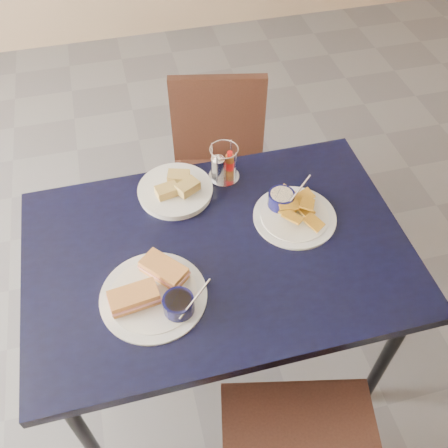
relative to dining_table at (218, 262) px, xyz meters
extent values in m
plane|color=#55555A|center=(-0.14, 0.25, -0.68)|extent=(6.00, 6.00, 0.00)
cube|color=black|center=(0.00, 0.00, 0.05)|extent=(1.22, 0.81, 0.04)
cylinder|color=black|center=(-0.53, -0.32, -0.33)|extent=(0.04, 0.04, 0.71)
cylinder|color=black|center=(0.53, -0.32, -0.33)|extent=(0.04, 0.04, 0.71)
cylinder|color=black|center=(-0.53, 0.32, -0.33)|extent=(0.04, 0.04, 0.71)
cylinder|color=black|center=(0.53, 0.32, -0.33)|extent=(0.04, 0.04, 0.71)
cylinder|color=black|center=(-0.08, -0.41, -0.46)|extent=(0.04, 0.04, 0.45)
cylinder|color=black|center=(0.29, -0.41, -0.46)|extent=(0.04, 0.04, 0.45)
cube|color=black|center=(0.15, 0.59, -0.27)|extent=(0.48, 0.46, 0.04)
cylinder|color=black|center=(-0.02, 0.44, -0.49)|extent=(0.03, 0.03, 0.40)
cylinder|color=black|center=(0.31, 0.44, -0.49)|extent=(0.03, 0.03, 0.40)
cylinder|color=black|center=(-0.02, 0.75, -0.49)|extent=(0.03, 0.03, 0.40)
cylinder|color=black|center=(0.31, 0.75, -0.49)|extent=(0.03, 0.03, 0.40)
cube|color=black|center=(0.15, 0.77, -0.03)|extent=(0.41, 0.12, 0.43)
cylinder|color=white|center=(-0.23, -0.12, 0.07)|extent=(0.32, 0.32, 0.01)
cylinder|color=white|center=(-0.23, -0.12, 0.08)|extent=(0.26, 0.26, 0.00)
cube|color=#DA934E|center=(-0.28, -0.13, 0.10)|extent=(0.15, 0.09, 0.04)
cube|color=pink|center=(-0.28, -0.13, 0.10)|extent=(0.15, 0.09, 0.01)
cube|color=#DA934E|center=(-0.18, -0.06, 0.10)|extent=(0.14, 0.15, 0.04)
cube|color=pink|center=(-0.18, -0.06, 0.10)|extent=(0.15, 0.16, 0.01)
cylinder|color=#090933|center=(-0.16, -0.19, 0.10)|extent=(0.09, 0.09, 0.05)
cylinder|color=black|center=(-0.16, -0.19, 0.12)|extent=(0.08, 0.08, 0.01)
cylinder|color=silver|center=(-0.12, -0.21, 0.15)|extent=(0.11, 0.07, 0.08)
cylinder|color=white|center=(0.28, 0.07, 0.07)|extent=(0.28, 0.28, 0.01)
cylinder|color=white|center=(0.28, 0.07, 0.08)|extent=(0.23, 0.23, 0.00)
cube|color=gold|center=(0.33, 0.01, 0.08)|extent=(0.07, 0.08, 0.03)
cube|color=gold|center=(0.32, 0.08, 0.08)|extent=(0.06, 0.08, 0.02)
cube|color=gold|center=(0.26, 0.08, 0.09)|extent=(0.08, 0.07, 0.01)
cube|color=gold|center=(0.33, 0.12, 0.09)|extent=(0.08, 0.06, 0.02)
cube|color=gold|center=(0.28, 0.10, 0.10)|extent=(0.07, 0.06, 0.03)
cube|color=gold|center=(0.32, 0.08, 0.10)|extent=(0.07, 0.08, 0.03)
cube|color=gold|center=(0.27, 0.15, 0.11)|extent=(0.07, 0.08, 0.01)
cube|color=gold|center=(0.26, 0.03, 0.11)|extent=(0.08, 0.08, 0.02)
cube|color=gold|center=(0.26, 0.08, 0.12)|extent=(0.07, 0.05, 0.01)
cylinder|color=#090933|center=(0.25, 0.13, 0.10)|extent=(0.09, 0.09, 0.05)
cylinder|color=beige|center=(0.25, 0.13, 0.12)|extent=(0.08, 0.08, 0.01)
cylinder|color=silver|center=(0.30, 0.11, 0.15)|extent=(0.11, 0.07, 0.08)
cylinder|color=white|center=(-0.09, 0.28, 0.08)|extent=(0.26, 0.26, 0.02)
cylinder|color=white|center=(-0.09, 0.28, 0.09)|extent=(0.21, 0.21, 0.00)
cube|color=tan|center=(-0.12, 0.26, 0.10)|extent=(0.08, 0.06, 0.03)
cube|color=tan|center=(-0.07, 0.31, 0.11)|extent=(0.09, 0.07, 0.03)
cube|color=tan|center=(-0.05, 0.25, 0.12)|extent=(0.09, 0.08, 0.03)
cylinder|color=silver|center=(0.10, 0.31, 0.07)|extent=(0.11, 0.11, 0.01)
cylinder|color=silver|center=(0.13, 0.35, 0.14)|extent=(0.01, 0.01, 0.13)
cylinder|color=silver|center=(0.06, 0.35, 0.14)|extent=(0.01, 0.01, 0.13)
cylinder|color=silver|center=(0.06, 0.28, 0.14)|extent=(0.01, 0.01, 0.13)
cylinder|color=silver|center=(0.13, 0.28, 0.14)|extent=(0.01, 0.01, 0.13)
torus|color=silver|center=(0.10, 0.31, 0.20)|extent=(0.10, 0.10, 0.00)
cylinder|color=silver|center=(0.08, 0.31, 0.11)|extent=(0.05, 0.05, 0.08)
cone|color=silver|center=(0.08, 0.31, 0.17)|extent=(0.04, 0.04, 0.02)
cylinder|color=brown|center=(0.12, 0.32, 0.11)|extent=(0.03, 0.03, 0.08)
cylinder|color=#A10B09|center=(0.12, 0.32, 0.11)|extent=(0.03, 0.03, 0.03)
cylinder|color=#A10B09|center=(0.12, 0.32, 0.17)|extent=(0.02, 0.02, 0.02)
camera|label=1|loc=(-0.22, -0.94, 1.33)|focal=40.00mm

